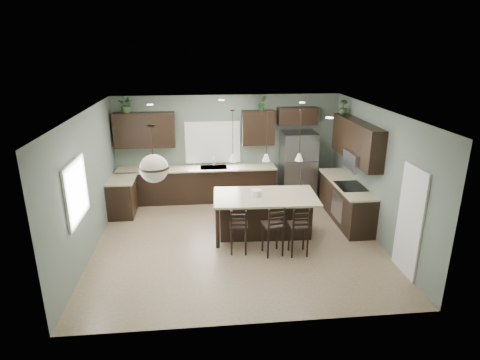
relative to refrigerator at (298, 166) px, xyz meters
name	(u,v)px	position (x,y,z in m)	size (l,w,h in m)	color
ground	(237,240)	(-1.87, -2.34, -0.93)	(6.00, 6.00, 0.00)	#9E8466
pantry_door	(410,222)	(1.11, -3.89, 0.09)	(0.04, 0.82, 2.04)	white
window_back	(213,142)	(-2.27, 0.40, 0.62)	(1.35, 0.02, 1.00)	white
window_left	(76,191)	(-4.85, -3.14, 0.62)	(0.02, 1.10, 1.00)	white
left_return_cabs	(122,197)	(-4.57, -0.64, -0.48)	(0.60, 0.90, 0.90)	black
left_return_countertop	(121,179)	(-4.55, -0.64, -0.01)	(0.66, 0.96, 0.04)	#BEB78F
back_lower_cabs	(197,185)	(-2.72, 0.11, -0.48)	(4.20, 0.60, 0.90)	black
back_countertop	(197,168)	(-2.72, 0.09, -0.01)	(4.20, 0.66, 0.04)	#BEB78F
sink_inset	(214,167)	(-2.27, 0.09, 0.01)	(0.70, 0.45, 0.01)	gray
faucet	(214,162)	(-2.27, 0.06, 0.16)	(0.02, 0.02, 0.28)	silver
back_upper_left	(145,130)	(-4.02, 0.24, 1.02)	(1.55, 0.34, 0.90)	black
back_upper_right	(258,128)	(-1.07, 0.24, 1.02)	(0.85, 0.34, 0.90)	black
fridge_header	(297,116)	(-0.02, 0.24, 1.32)	(1.05, 0.34, 0.45)	black
right_lower_cabs	(345,202)	(0.83, -1.46, -0.48)	(0.60, 2.35, 0.90)	black
right_countertop	(346,183)	(0.81, -1.46, -0.01)	(0.66, 2.35, 0.04)	#BEB78F
cooktop	(350,186)	(0.81, -1.74, 0.02)	(0.58, 0.75, 0.02)	black
wall_oven_front	(337,206)	(0.53, -1.74, -0.48)	(0.01, 0.72, 0.60)	gray
right_upper_cabs	(356,141)	(0.96, -1.46, 1.02)	(0.34, 2.35, 0.90)	black
microwave	(357,161)	(0.91, -1.74, 0.62)	(0.40, 0.75, 0.40)	gray
refrigerator	(298,166)	(0.00, 0.00, 0.00)	(0.90, 0.74, 1.85)	gray
kitchen_island	(265,215)	(-1.23, -2.10, -0.46)	(2.23, 1.27, 0.92)	black
serving_dish	(256,193)	(-1.43, -2.09, 0.07)	(0.24, 0.24, 0.14)	silver
bar_stool_left	(239,230)	(-1.89, -2.85, -0.43)	(0.36, 0.36, 0.99)	black
bar_stool_center	(273,230)	(-1.21, -2.99, -0.39)	(0.39, 0.39, 1.06)	black
bar_stool_right	(299,230)	(-0.70, -3.04, -0.40)	(0.39, 0.39, 1.05)	black
pendant_left	(233,136)	(-1.93, -2.07, 1.32)	(0.17, 0.17, 1.10)	silver
pendant_center	(267,136)	(-1.23, -2.10, 1.32)	(0.17, 0.17, 1.10)	white
pendant_right	(300,135)	(-0.53, -2.13, 1.32)	(0.17, 0.17, 1.10)	white
chandelier	(153,154)	(-3.40, -3.54, 1.38)	(0.53, 0.53, 0.99)	beige
plant_back_left	(127,105)	(-4.41, 0.21, 1.68)	(0.38, 0.33, 0.42)	#2E4C21
plant_back_right	(262,103)	(-0.97, 0.21, 1.68)	(0.22, 0.18, 0.41)	#284E22
plant_right_wall	(343,107)	(0.93, -0.53, 1.65)	(0.20, 0.20, 0.36)	#2B4920
room_shell	(237,166)	(-1.87, -2.34, 0.77)	(6.00, 6.00, 6.00)	#5C6A5D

